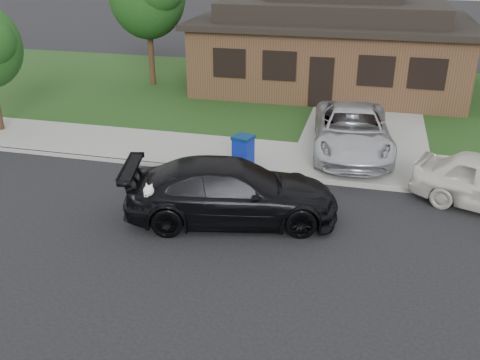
# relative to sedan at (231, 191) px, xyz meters

# --- Properties ---
(ground) EXTENTS (120.00, 120.00, 0.00)m
(ground) POSITION_rel_sedan_xyz_m (-2.86, -0.67, -0.80)
(ground) COLOR black
(ground) RESTS_ON ground
(sidewalk) EXTENTS (60.00, 3.00, 0.12)m
(sidewalk) POSITION_rel_sedan_xyz_m (-2.86, 4.33, -0.74)
(sidewalk) COLOR gray
(sidewalk) RESTS_ON ground
(curb) EXTENTS (60.00, 0.12, 0.12)m
(curb) POSITION_rel_sedan_xyz_m (-2.86, 2.83, -0.74)
(curb) COLOR gray
(curb) RESTS_ON ground
(lawn) EXTENTS (60.00, 13.00, 0.13)m
(lawn) POSITION_rel_sedan_xyz_m (-2.86, 12.33, -0.73)
(lawn) COLOR #193814
(lawn) RESTS_ON ground
(driveway) EXTENTS (4.50, 13.00, 0.14)m
(driveway) POSITION_rel_sedan_xyz_m (3.14, 9.33, -0.73)
(driveway) COLOR gray
(driveway) RESTS_ON ground
(sedan) EXTENTS (5.87, 3.47, 1.60)m
(sedan) POSITION_rel_sedan_xyz_m (0.00, 0.00, 0.00)
(sedan) COLOR black
(sedan) RESTS_ON ground
(minivan) EXTENTS (3.03, 5.63, 1.50)m
(minivan) POSITION_rel_sedan_xyz_m (2.75, 5.37, 0.09)
(minivan) COLOR silver
(minivan) RESTS_ON driveway
(recycling_bin) EXTENTS (0.73, 0.73, 0.98)m
(recycling_bin) POSITION_rel_sedan_xyz_m (-0.52, 3.38, -0.19)
(recycling_bin) COLOR #0D2196
(recycling_bin) RESTS_ON sidewalk
(house) EXTENTS (12.60, 8.60, 4.65)m
(house) POSITION_rel_sedan_xyz_m (1.14, 14.33, 1.34)
(house) COLOR #422B1C
(house) RESTS_ON ground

